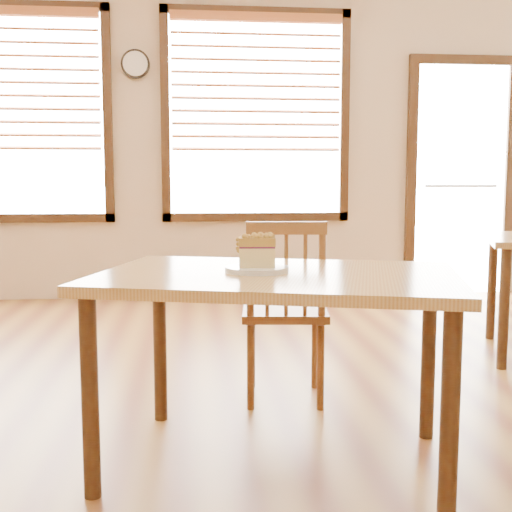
{
  "coord_description": "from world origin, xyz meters",
  "views": [
    {
      "loc": [
        -0.31,
        -2.07,
        1.09
      ],
      "look_at": [
        -0.07,
        0.35,
        0.81
      ],
      "focal_mm": 45.0,
      "sensor_mm": 36.0,
      "label": 1
    }
  ],
  "objects_px": {
    "wall_clock": "(135,64)",
    "cake_slice": "(257,250)",
    "cafe_table_main": "(278,295)",
    "plate": "(257,269)",
    "cafe_chair_main": "(285,310)"
  },
  "relations": [
    {
      "from": "wall_clock",
      "to": "cafe_chair_main",
      "type": "distance_m",
      "value": 3.53
    },
    {
      "from": "wall_clock",
      "to": "cake_slice",
      "type": "xyz_separation_m",
      "value": [
        0.73,
        -3.64,
        -1.32
      ]
    },
    {
      "from": "cafe_chair_main",
      "to": "cafe_table_main",
      "type": "bearing_deg",
      "value": 85.76
    },
    {
      "from": "cafe_chair_main",
      "to": "cake_slice",
      "type": "height_order",
      "value": "cafe_chair_main"
    },
    {
      "from": "cafe_table_main",
      "to": "wall_clock",
      "type": "bearing_deg",
      "value": 118.25
    },
    {
      "from": "cafe_table_main",
      "to": "plate",
      "type": "relative_size",
      "value": 6.24
    },
    {
      "from": "wall_clock",
      "to": "plate",
      "type": "relative_size",
      "value": 1.07
    },
    {
      "from": "plate",
      "to": "cake_slice",
      "type": "bearing_deg",
      "value": 24.36
    },
    {
      "from": "wall_clock",
      "to": "cafe_table_main",
      "type": "height_order",
      "value": "wall_clock"
    },
    {
      "from": "wall_clock",
      "to": "cafe_chair_main",
      "type": "xyz_separation_m",
      "value": [
        0.94,
        -2.96,
        -1.69
      ]
    },
    {
      "from": "cafe_table_main",
      "to": "cake_slice",
      "type": "bearing_deg",
      "value": 173.2
    },
    {
      "from": "cafe_table_main",
      "to": "plate",
      "type": "bearing_deg",
      "value": 173.31
    },
    {
      "from": "wall_clock",
      "to": "cake_slice",
      "type": "relative_size",
      "value": 1.72
    },
    {
      "from": "cafe_table_main",
      "to": "cafe_chair_main",
      "type": "xyz_separation_m",
      "value": [
        0.13,
        0.71,
        -0.2
      ]
    },
    {
      "from": "plate",
      "to": "wall_clock",
      "type": "bearing_deg",
      "value": 101.38
    }
  ]
}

